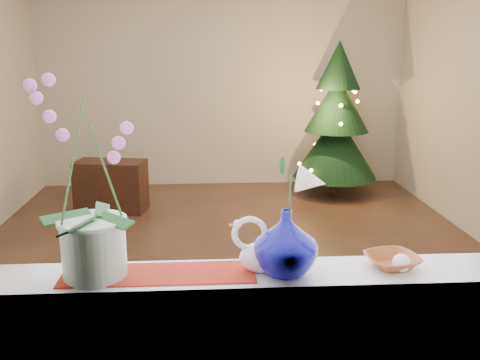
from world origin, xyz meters
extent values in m
plane|color=#311F14|center=(0.00, 0.00, 0.00)|extent=(5.00, 5.00, 0.00)
cube|color=beige|center=(0.00, 2.50, 1.35)|extent=(4.50, 0.10, 2.70)
cube|color=beige|center=(0.00, -2.50, 1.35)|extent=(4.50, 0.10, 2.70)
cube|color=white|center=(0.00, -2.37, 0.90)|extent=(2.20, 0.26, 0.04)
cube|color=maroon|center=(-0.38, -2.37, 0.92)|extent=(0.70, 0.20, 0.01)
imported|color=#070671|center=(0.08, -2.39, 1.06)|extent=(0.31, 0.31, 0.28)
sphere|color=white|center=(0.51, -2.40, 0.95)|extent=(0.08, 0.08, 0.07)
imported|color=brown|center=(0.49, -2.36, 0.94)|extent=(0.20, 0.20, 0.04)
cube|color=black|center=(-1.23, 1.41, 0.27)|extent=(0.77, 0.48, 0.54)
camera|label=1|loc=(-0.20, -4.18, 1.73)|focal=40.00mm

